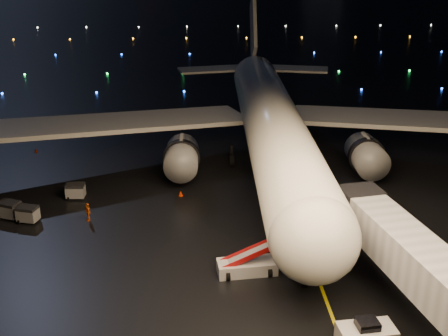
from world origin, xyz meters
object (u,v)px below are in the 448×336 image
at_px(crew_c, 88,212).
at_px(baggage_cart_1, 28,214).
at_px(airliner, 270,85).
at_px(belt_loader, 247,254).
at_px(baggage_cart_0, 76,191).
at_px(pushback_tug, 367,332).
at_px(baggage_cart_2, 9,210).

distance_m(crew_c, baggage_cart_1, 5.65).
height_order(airliner, baggage_cart_1, airliner).
distance_m(belt_loader, baggage_cart_0, 22.43).
height_order(baggage_cart_0, baggage_cart_1, baggage_cart_1).
distance_m(pushback_tug, crew_c, 28.52).
bearing_deg(pushback_tug, belt_loader, 122.15).
relative_size(crew_c, baggage_cart_0, 0.98).
height_order(baggage_cart_1, baggage_cart_2, baggage_cart_2).
bearing_deg(airliner, crew_c, -138.91).
relative_size(baggage_cart_1, baggage_cart_2, 0.94).
height_order(crew_c, baggage_cart_2, crew_c).
height_order(baggage_cart_0, baggage_cart_2, baggage_cart_2).
bearing_deg(baggage_cart_1, airliner, 48.22).
bearing_deg(belt_loader, airliner, 73.38).
bearing_deg(baggage_cart_2, belt_loader, -2.92).
distance_m(airliner, baggage_cart_0, 25.30).
bearing_deg(baggage_cart_1, baggage_cart_0, 71.98).
xyz_separation_m(belt_loader, baggage_cart_0, (-16.53, 15.13, -0.89)).
bearing_deg(airliner, baggage_cart_2, -149.46).
bearing_deg(belt_loader, baggage_cart_0, 131.33).
height_order(belt_loader, baggage_cart_2, belt_loader).
bearing_deg(baggage_cart_1, crew_c, 15.32).
bearing_deg(belt_loader, pushback_tug, -57.69).
bearing_deg(pushback_tug, baggage_cart_2, 139.45).
height_order(pushback_tug, baggage_cart_0, pushback_tug).
distance_m(baggage_cart_1, baggage_cart_2, 2.20).
xyz_separation_m(crew_c, baggage_cart_2, (-7.64, 0.92, -0.06)).
height_order(crew_c, baggage_cart_0, crew_c).
relative_size(baggage_cart_0, baggage_cart_1, 1.00).
xyz_separation_m(pushback_tug, belt_loader, (-7.10, 8.93, 0.79)).
relative_size(pushback_tug, crew_c, 2.05).
relative_size(airliner, baggage_cart_2, 32.65).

